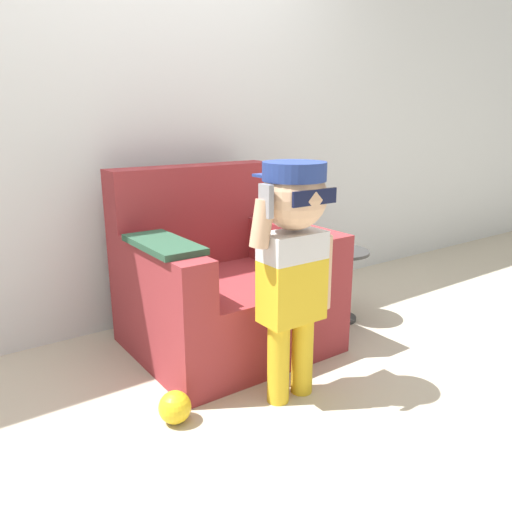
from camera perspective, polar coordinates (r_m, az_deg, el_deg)
The scene contains 6 objects.
ground_plane at distance 2.66m, azimuth -4.50°, elevation -11.88°, with size 10.00×10.00×0.00m, color #BCB29E.
wall_back at distance 3.03m, azimuth -12.68°, elevation 16.61°, with size 10.00×0.05×2.60m.
armchair at distance 2.75m, azimuth -3.99°, elevation -3.33°, with size 1.00×0.88×0.97m.
person_child at distance 2.10m, azimuth 4.28°, elevation 1.08°, with size 0.43×0.32×1.05m.
side_table at distance 3.11m, azimuth 9.63°, elevation -2.51°, with size 0.33×0.33×0.45m.
toy_ball at distance 2.18m, azimuth -9.25°, elevation -16.69°, with size 0.14×0.14×0.14m.
Camera 1 is at (-1.20, -2.04, 1.23)m, focal length 35.00 mm.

